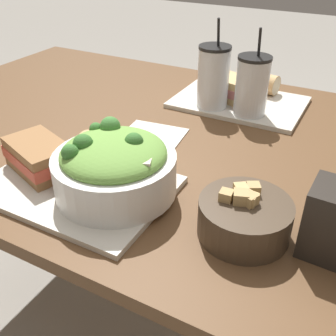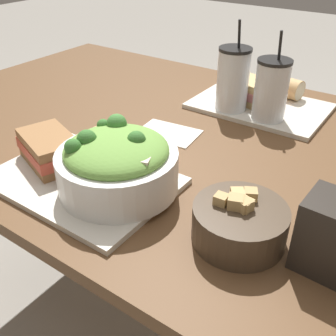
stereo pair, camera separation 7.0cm
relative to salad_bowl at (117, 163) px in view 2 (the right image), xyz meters
The scene contains 13 objects.
ground_plane 0.90m from the salad_bowl, 110.46° to the left, with size 12.00×12.00×0.00m, color gray.
dining_table 0.35m from the salad_bowl, 110.46° to the left, with size 1.47×0.96×0.78m.
tray_near 0.10m from the salad_bowl, 166.52° to the right, with size 0.36×0.25×0.01m.
tray_far 0.55m from the salad_bowl, 83.93° to the left, with size 0.36×0.25×0.01m.
salad_bowl is the anchor object (origin of this frame).
soup_bowl 0.25m from the salad_bowl, ahead, with size 0.16×0.16×0.09m.
sandwich_near 0.18m from the salad_bowl, behind, with size 0.17×0.14×0.06m.
baguette_near 0.12m from the salad_bowl, 140.05° to the left, with size 0.11×0.08×0.06m.
sandwich_far 0.54m from the salad_bowl, 86.83° to the left, with size 0.17×0.13×0.06m.
baguette_far 0.64m from the salad_bowl, 81.02° to the left, with size 0.10×0.07×0.06m.
drink_cup_dark 0.47m from the salad_bowl, 89.57° to the left, with size 0.09×0.09×0.24m.
drink_cup_red 0.48m from the salad_bowl, 76.49° to the left, with size 0.09×0.09×0.23m.
napkin_folded 0.28m from the salad_bowl, 103.95° to the left, with size 0.16×0.12×0.00m.
Camera 2 is at (0.55, -0.75, 1.23)m, focal length 42.00 mm.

